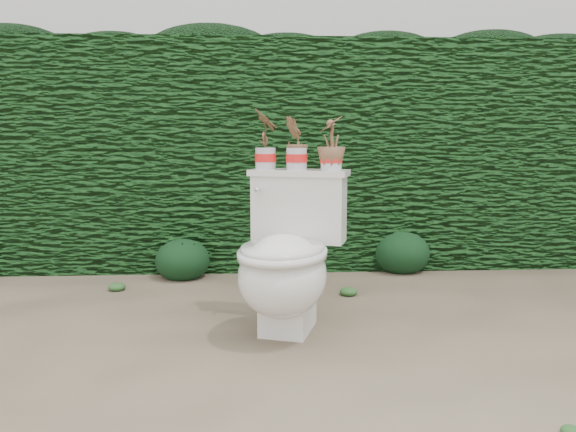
{
  "coord_description": "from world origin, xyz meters",
  "views": [
    {
      "loc": [
        -0.31,
        -2.71,
        0.95
      ],
      "look_at": [
        -0.16,
        0.06,
        0.55
      ],
      "focal_mm": 35.0,
      "sensor_mm": 36.0,
      "label": 1
    }
  ],
  "objects": [
    {
      "name": "hedge",
      "position": [
        0.0,
        1.6,
        0.8
      ],
      "size": [
        8.0,
        1.0,
        1.6
      ],
      "primitive_type": "cube",
      "color": "#1E561C",
      "rests_on": "ground"
    },
    {
      "name": "liriope_clump_2",
      "position": [
        0.7,
        1.13,
        0.16
      ],
      "size": [
        0.39,
        0.39,
        0.31
      ],
      "primitive_type": "ellipsoid",
      "color": "#143918",
      "rests_on": "ground"
    },
    {
      "name": "ground",
      "position": [
        0.0,
        0.0,
        0.0
      ],
      "size": [
        60.0,
        60.0,
        0.0
      ],
      "primitive_type": "plane",
      "color": "#87755D",
      "rests_on": "ground"
    },
    {
      "name": "potted_plant_right",
      "position": [
        0.06,
        0.1,
        0.9
      ],
      "size": [
        0.14,
        0.14,
        0.25
      ],
      "primitive_type": "imported",
      "rotation": [
        0.0,
        0.0,
        4.73
      ],
      "color": "#356920",
      "rests_on": "toilet"
    },
    {
      "name": "liriope_clump_1",
      "position": [
        -0.82,
        1.02,
        0.15
      ],
      "size": [
        0.36,
        0.36,
        0.29
      ],
      "primitive_type": "ellipsoid",
      "color": "#143918",
      "rests_on": "ground"
    },
    {
      "name": "potted_plant_center",
      "position": [
        -0.11,
        0.15,
        0.9
      ],
      "size": [
        0.14,
        0.16,
        0.25
      ],
      "primitive_type": "imported",
      "rotation": [
        0.0,
        0.0,
        4.5
      ],
      "color": "#356920",
      "rests_on": "toilet"
    },
    {
      "name": "toilet",
      "position": [
        -0.17,
        -0.08,
        0.36
      ],
      "size": [
        0.64,
        0.78,
        0.78
      ],
      "rotation": [
        0.0,
        0.0,
        -0.31
      ],
      "color": "silver",
      "rests_on": "ground"
    },
    {
      "name": "potted_plant_left",
      "position": [
        -0.27,
        0.2,
        0.92
      ],
      "size": [
        0.14,
        0.17,
        0.29
      ],
      "primitive_type": "imported",
      "rotation": [
        0.0,
        0.0,
        1.81
      ],
      "color": "#356920",
      "rests_on": "toilet"
    },
    {
      "name": "house_wall",
      "position": [
        0.6,
        6.0,
        2.0
      ],
      "size": [
        8.0,
        3.5,
        4.0
      ],
      "primitive_type": "cube",
      "color": "silver",
      "rests_on": "ground"
    }
  ]
}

